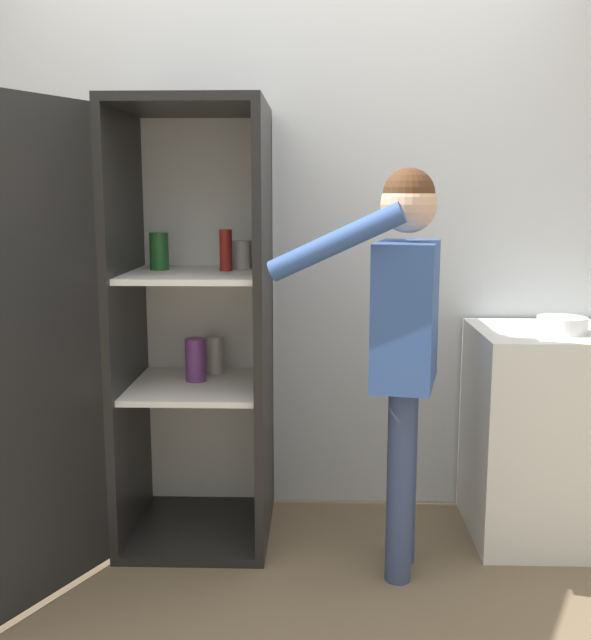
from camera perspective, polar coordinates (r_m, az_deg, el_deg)
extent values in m
plane|color=#7A664C|center=(2.84, -1.41, -21.10)|extent=(12.00, 12.00, 0.00)
cube|color=silver|center=(3.42, -0.60, 6.68)|extent=(7.00, 0.06, 2.55)
cube|color=black|center=(3.40, -7.31, -15.39)|extent=(0.61, 0.65, 0.04)
cube|color=black|center=(3.10, -8.03, 15.84)|extent=(0.61, 0.65, 0.04)
cube|color=white|center=(3.43, -6.82, 0.39)|extent=(0.61, 0.03, 1.74)
cube|color=black|center=(3.19, -12.73, -0.47)|extent=(0.03, 0.65, 1.74)
cube|color=black|center=(3.10, -2.42, -0.54)|extent=(0.04, 0.65, 1.74)
cube|color=white|center=(3.18, -7.55, -4.99)|extent=(0.54, 0.58, 0.02)
cube|color=white|center=(3.10, -7.74, 3.45)|extent=(0.54, 0.58, 0.02)
cube|color=black|center=(2.69, -19.38, -2.62)|extent=(0.31, 0.56, 1.74)
cylinder|color=beige|center=(3.21, -4.16, 4.99)|extent=(0.09, 0.09, 0.12)
cylinder|color=maroon|center=(3.11, -5.33, 5.32)|extent=(0.05, 0.05, 0.17)
cylinder|color=beige|center=(3.32, -6.18, -2.67)|extent=(0.08, 0.08, 0.17)
cylinder|color=#1E5123|center=(3.19, -10.35, 5.17)|extent=(0.08, 0.08, 0.16)
cylinder|color=#723884|center=(3.20, -7.62, -3.02)|extent=(0.09, 0.09, 0.18)
cylinder|color=#384770|center=(2.88, 7.94, -12.43)|extent=(0.10, 0.10, 0.75)
cylinder|color=#384770|center=(3.02, 8.27, -11.35)|extent=(0.10, 0.10, 0.75)
cube|color=#335193|center=(2.78, 8.42, 0.46)|extent=(0.29, 0.42, 0.53)
sphere|color=#DBAD89|center=(2.75, 8.62, 8.70)|extent=(0.21, 0.21, 0.21)
sphere|color=#4C2D19|center=(2.75, 8.64, 9.45)|extent=(0.19, 0.19, 0.19)
cylinder|color=#335193|center=(2.57, 3.08, 5.92)|extent=(0.49, 0.18, 0.28)
cylinder|color=#335193|center=(3.00, 8.82, 0.59)|extent=(0.08, 0.08, 0.50)
cube|color=white|center=(3.39, 19.39, -8.19)|extent=(0.72, 0.59, 0.89)
cylinder|color=white|center=(3.21, 19.64, -0.36)|extent=(0.20, 0.20, 0.07)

